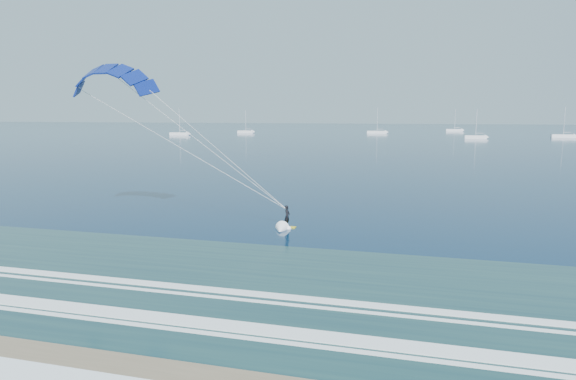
{
  "coord_description": "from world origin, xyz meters",
  "views": [
    {
      "loc": [
        11.0,
        -13.86,
        9.02
      ],
      "look_at": [
        0.98,
        22.39,
        3.4
      ],
      "focal_mm": 32.0,
      "sensor_mm": 36.0,
      "label": 1
    }
  ],
  "objects_px": {
    "kitesurfer_rig": "(193,137)",
    "sailboat_1": "(246,132)",
    "sailboat_2": "(377,132)",
    "sailboat_4": "(455,130)",
    "sailboat_0": "(180,134)",
    "sailboat_3": "(476,137)",
    "sailboat_5": "(563,136)"
  },
  "relations": [
    {
      "from": "kitesurfer_rig",
      "to": "sailboat_1",
      "type": "xyz_separation_m",
      "value": [
        -64.53,
        188.08,
        -6.52
      ]
    },
    {
      "from": "sailboat_0",
      "to": "sailboat_5",
      "type": "xyz_separation_m",
      "value": [
        149.14,
        19.83,
        0.0
      ]
    },
    {
      "from": "kitesurfer_rig",
      "to": "sailboat_1",
      "type": "height_order",
      "value": "kitesurfer_rig"
    },
    {
      "from": "sailboat_2",
      "to": "sailboat_4",
      "type": "bearing_deg",
      "value": 46.68
    },
    {
      "from": "kitesurfer_rig",
      "to": "sailboat_4",
      "type": "relative_size",
      "value": 1.72
    },
    {
      "from": "sailboat_0",
      "to": "sailboat_4",
      "type": "distance_m",
      "value": 137.42
    },
    {
      "from": "sailboat_0",
      "to": "sailboat_5",
      "type": "relative_size",
      "value": 1.0
    },
    {
      "from": "sailboat_4",
      "to": "sailboat_1",
      "type": "bearing_deg",
      "value": -152.44
    },
    {
      "from": "kitesurfer_rig",
      "to": "sailboat_0",
      "type": "bearing_deg",
      "value": 117.63
    },
    {
      "from": "sailboat_3",
      "to": "sailboat_5",
      "type": "distance_m",
      "value": 37.42
    },
    {
      "from": "sailboat_1",
      "to": "sailboat_3",
      "type": "xyz_separation_m",
      "value": [
        98.17,
        -28.28,
        0.0
      ]
    },
    {
      "from": "sailboat_1",
      "to": "sailboat_5",
      "type": "height_order",
      "value": "sailboat_5"
    },
    {
      "from": "sailboat_4",
      "to": "sailboat_3",
      "type": "bearing_deg",
      "value": -87.03
    },
    {
      "from": "kitesurfer_rig",
      "to": "sailboat_5",
      "type": "relative_size",
      "value": 1.67
    },
    {
      "from": "sailboat_2",
      "to": "sailboat_5",
      "type": "xyz_separation_m",
      "value": [
        71.79,
        -21.88,
        -0.0
      ]
    },
    {
      "from": "sailboat_0",
      "to": "sailboat_4",
      "type": "relative_size",
      "value": 1.03
    },
    {
      "from": "sailboat_2",
      "to": "kitesurfer_rig",
      "type": "bearing_deg",
      "value": -88.42
    },
    {
      "from": "sailboat_2",
      "to": "sailboat_4",
      "type": "xyz_separation_m",
      "value": [
        35.13,
        37.25,
        -0.0
      ]
    },
    {
      "from": "kitesurfer_rig",
      "to": "sailboat_0",
      "type": "distance_m",
      "value": 178.76
    },
    {
      "from": "sailboat_0",
      "to": "sailboat_4",
      "type": "height_order",
      "value": "sailboat_0"
    },
    {
      "from": "sailboat_1",
      "to": "sailboat_4",
      "type": "height_order",
      "value": "sailboat_4"
    },
    {
      "from": "sailboat_1",
      "to": "sailboat_3",
      "type": "bearing_deg",
      "value": -16.07
    },
    {
      "from": "sailboat_1",
      "to": "sailboat_3",
      "type": "relative_size",
      "value": 0.98
    },
    {
      "from": "sailboat_4",
      "to": "sailboat_5",
      "type": "height_order",
      "value": "sailboat_5"
    },
    {
      "from": "sailboat_1",
      "to": "sailboat_3",
      "type": "distance_m",
      "value": 102.16
    },
    {
      "from": "sailboat_1",
      "to": "sailboat_2",
      "type": "bearing_deg",
      "value": 11.39
    },
    {
      "from": "sailboat_2",
      "to": "sailboat_3",
      "type": "xyz_separation_m",
      "value": [
        39.15,
        -40.17,
        -0.01
      ]
    },
    {
      "from": "sailboat_0",
      "to": "sailboat_1",
      "type": "bearing_deg",
      "value": 58.42
    },
    {
      "from": "sailboat_1",
      "to": "sailboat_5",
      "type": "bearing_deg",
      "value": -4.36
    },
    {
      "from": "sailboat_1",
      "to": "sailboat_2",
      "type": "xyz_separation_m",
      "value": [
        59.02,
        11.89,
        0.01
      ]
    },
    {
      "from": "sailboat_0",
      "to": "sailboat_4",
      "type": "bearing_deg",
      "value": 35.07
    },
    {
      "from": "kitesurfer_rig",
      "to": "sailboat_2",
      "type": "height_order",
      "value": "kitesurfer_rig"
    }
  ]
}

